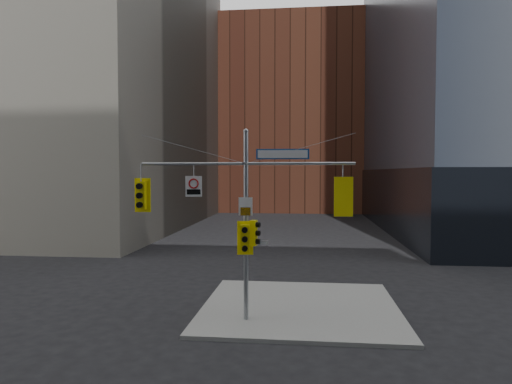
% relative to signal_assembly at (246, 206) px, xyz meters
% --- Properties ---
extents(ground, '(160.00, 160.00, 0.00)m').
position_rel_signal_assembly_xyz_m(ground, '(0.00, -1.99, -4.42)').
color(ground, black).
rests_on(ground, ground).
extents(sidewalk_corner, '(8.00, 8.00, 0.15)m').
position_rel_signal_assembly_xyz_m(sidewalk_corner, '(2.00, 2.01, -4.34)').
color(sidewalk_corner, gray).
rests_on(sidewalk_corner, ground).
extents(brick_midrise, '(26.00, 20.00, 28.00)m').
position_rel_signal_assembly_xyz_m(brick_midrise, '(0.00, 56.01, 9.58)').
color(brick_midrise, brown).
rests_on(brick_midrise, ground).
extents(signal_assembly, '(8.00, 0.80, 7.30)m').
position_rel_signal_assembly_xyz_m(signal_assembly, '(0.00, 0.00, 0.00)').
color(signal_assembly, gray).
rests_on(signal_assembly, ground).
extents(traffic_light_west_arm, '(0.63, 0.50, 1.32)m').
position_rel_signal_assembly_xyz_m(traffic_light_west_arm, '(-4.05, 0.01, 0.38)').
color(traffic_light_west_arm, yellow).
rests_on(traffic_light_west_arm, ground).
extents(traffic_light_east_arm, '(0.69, 0.57, 1.43)m').
position_rel_signal_assembly_xyz_m(traffic_light_east_arm, '(3.55, 0.00, 0.38)').
color(traffic_light_east_arm, yellow).
rests_on(traffic_light_east_arm, ground).
extents(traffic_light_pole_side, '(0.41, 0.34, 0.95)m').
position_rel_signal_assembly_xyz_m(traffic_light_pole_side, '(0.32, -0.00, -1.00)').
color(traffic_light_pole_side, yellow).
rests_on(traffic_light_pole_side, ground).
extents(traffic_light_pole_front, '(0.60, 0.50, 1.26)m').
position_rel_signal_assembly_xyz_m(traffic_light_pole_front, '(-0.00, -0.27, -1.17)').
color(traffic_light_pole_front, yellow).
rests_on(traffic_light_pole_front, ground).
extents(street_sign_blade, '(1.95, 0.11, 0.38)m').
position_rel_signal_assembly_xyz_m(street_sign_blade, '(1.36, 0.00, 1.93)').
color(street_sign_blade, '#0F4190').
rests_on(street_sign_blade, ground).
extents(regulatory_sign_arm, '(0.63, 0.09, 0.78)m').
position_rel_signal_assembly_xyz_m(regulatory_sign_arm, '(-1.98, -0.02, 0.76)').
color(regulatory_sign_arm, silver).
rests_on(regulatory_sign_arm, ground).
extents(regulatory_sign_pole, '(0.51, 0.04, 0.67)m').
position_rel_signal_assembly_xyz_m(regulatory_sign_pole, '(0.00, -0.12, -0.02)').
color(regulatory_sign_pole, silver).
rests_on(regulatory_sign_pole, ground).
extents(street_blade_ew, '(0.75, 0.09, 0.15)m').
position_rel_signal_assembly_xyz_m(street_blade_ew, '(0.45, 0.01, -1.36)').
color(street_blade_ew, silver).
rests_on(street_blade_ew, ground).
extents(street_blade_ns, '(0.06, 0.76, 0.15)m').
position_rel_signal_assembly_xyz_m(street_blade_ns, '(0.00, 0.46, -1.61)').
color(street_blade_ns, '#145926').
rests_on(street_blade_ns, ground).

